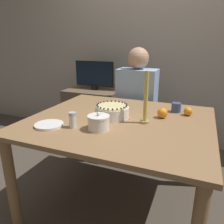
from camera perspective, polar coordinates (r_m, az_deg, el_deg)
ground_plane at (r=1.97m, az=1.76°, el=-22.74°), size 12.00×12.00×0.00m
wall_behind at (r=2.85m, az=12.50°, el=17.93°), size 8.00×0.05×2.60m
dining_table at (r=1.62m, az=1.98°, el=-5.33°), size 1.28×1.13×0.75m
cake at (r=1.60m, az=0.00°, el=0.14°), size 0.25×0.25×0.10m
sugar_bowl at (r=1.38m, az=-3.52°, el=-2.73°), size 0.14×0.14×0.12m
sugar_shaker at (r=1.43m, az=-10.31°, el=-2.04°), size 0.05×0.05×0.10m
plate_stack at (r=1.51m, az=-16.13°, el=-3.25°), size 0.19×0.19×0.02m
candle at (r=1.48m, az=8.78°, el=2.66°), size 0.06×0.06×0.36m
cup at (r=1.80m, az=16.41°, el=1.15°), size 0.07×0.07×0.08m
orange_fruit_0 at (r=1.74m, az=19.24°, el=0.16°), size 0.06×0.06×0.06m
orange_fruit_1 at (r=1.63m, az=13.01°, el=-0.25°), size 0.08×0.08×0.08m
person_man_blue_shirt at (r=2.37m, az=6.33°, el=-0.46°), size 0.40×0.34×1.23m
side_cabinet at (r=2.94m, az=-4.44°, el=-0.64°), size 0.68×0.54×0.69m
tv_monitor at (r=2.82m, az=-4.67°, el=9.69°), size 0.52×0.10×0.35m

